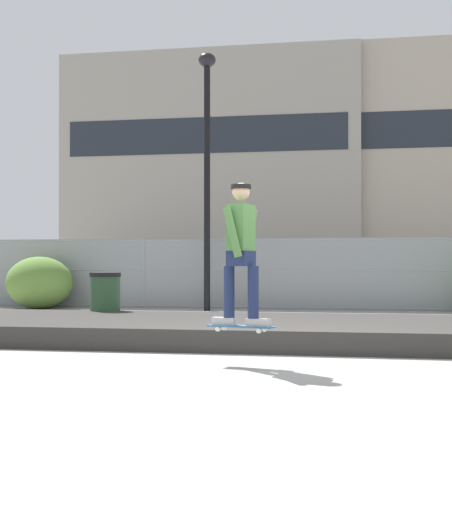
{
  "coord_description": "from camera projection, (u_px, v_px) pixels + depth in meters",
  "views": [
    {
      "loc": [
        1.0,
        -8.5,
        1.22
      ],
      "look_at": [
        -0.94,
        2.85,
        1.33
      ],
      "focal_mm": 48.49,
      "sensor_mm": 36.0,
      "label": 1
    }
  ],
  "objects": [
    {
      "name": "chain_fence",
      "position": [
        305.0,
        274.0,
        17.69
      ],
      "size": [
        25.62,
        0.06,
        1.85
      ],
      "color": "gray",
      "rests_on": "ground_plane"
    },
    {
      "name": "skateboard",
      "position": [
        241.0,
        327.0,
        8.09
      ],
      "size": [
        0.82,
        0.4,
        0.07
      ],
      "color": "#2D608C"
    },
    {
      "name": "gravel_berm",
      "position": [
        279.0,
        330.0,
        10.75
      ],
      "size": [
        14.63,
        3.4,
        0.32
      ],
      "primitive_type": "cube",
      "color": "#33302D",
      "rests_on": "ground_plane"
    },
    {
      "name": "trash_bin",
      "position": [
        105.0,
        300.0,
        12.9
      ],
      "size": [
        0.59,
        0.59,
        1.03
      ],
      "color": "#2D5133",
      "rests_on": "ground_plane"
    },
    {
      "name": "ground_plane",
      "position": [
        262.0,
        361.0,
        8.54
      ],
      "size": [
        120.0,
        120.0,
        0.0
      ],
      "primitive_type": "plane",
      "color": "gray"
    },
    {
      "name": "shrub_left",
      "position": [
        39.0,
        283.0,
        18.18
      ],
      "size": [
        1.78,
        1.45,
        1.37
      ],
      "color": "#567A33",
      "rests_on": "ground_plane"
    },
    {
      "name": "street_lamp",
      "position": [
        207.0,
        149.0,
        17.42
      ],
      "size": [
        0.44,
        0.44,
        6.52
      ],
      "color": "black",
      "rests_on": "ground_plane"
    },
    {
      "name": "library_building",
      "position": [
        223.0,
        176.0,
        55.14
      ],
      "size": [
        21.35,
        14.94,
        16.18
      ],
      "color": "gray",
      "rests_on": "ground_plane"
    },
    {
      "name": "skater",
      "position": [
        241.0,
        245.0,
        8.1
      ],
      "size": [
        0.72,
        0.62,
        1.68
      ],
      "color": "#B2ADA8",
      "rests_on": "skateboard"
    },
    {
      "name": "parked_car_near",
      "position": [
        166.0,
        275.0,
        21.15
      ],
      "size": [
        4.49,
        2.13,
        1.66
      ],
      "color": "#566B4C",
      "rests_on": "ground_plane"
    }
  ]
}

